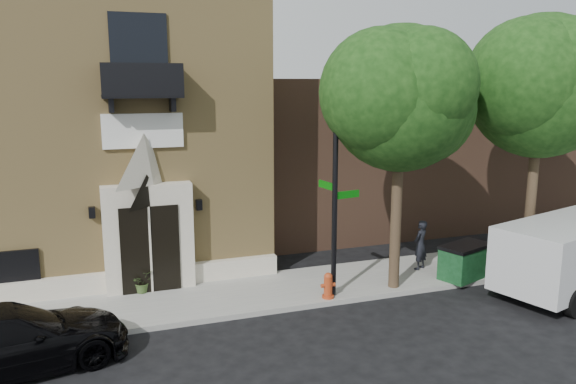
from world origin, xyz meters
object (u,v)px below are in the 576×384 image
object	(u,v)px
black_sedan	(6,341)
street_sign	(335,198)
dumpster	(465,261)
pedestrian_near	(420,245)
fire_hydrant	(328,286)
pedestrian_far	(576,231)

from	to	relation	value
black_sedan	street_sign	size ratio (longest dim) A/B	0.91
black_sedan	street_sign	bearing A→B (deg)	-92.86
black_sedan	dumpster	distance (m)	13.08
pedestrian_near	fire_hydrant	bearing A→B (deg)	-10.05
street_sign	pedestrian_far	size ratio (longest dim) A/B	3.09
black_sedan	pedestrian_far	xyz separation A→B (m)	(18.17, 2.10, 0.33)
pedestrian_far	black_sedan	bearing A→B (deg)	111.06
fire_hydrant	pedestrian_near	bearing A→B (deg)	18.95
street_sign	fire_hydrant	world-z (taller)	street_sign
dumpster	pedestrian_far	bearing A→B (deg)	-12.73
pedestrian_far	street_sign	bearing A→B (deg)	107.75
dumpster	street_sign	bearing A→B (deg)	159.29
dumpster	pedestrian_near	world-z (taller)	pedestrian_near
black_sedan	pedestrian_far	size ratio (longest dim) A/B	2.79
street_sign	fire_hydrant	xyz separation A→B (m)	(-0.27, -0.22, -2.51)
fire_hydrant	pedestrian_far	distance (m)	10.00
street_sign	dumpster	world-z (taller)	street_sign
black_sedan	pedestrian_far	bearing A→B (deg)	-96.59
black_sedan	fire_hydrant	world-z (taller)	black_sedan
dumpster	fire_hydrant	bearing A→B (deg)	161.93
street_sign	pedestrian_near	distance (m)	4.32
black_sedan	fire_hydrant	bearing A→B (deg)	-94.00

